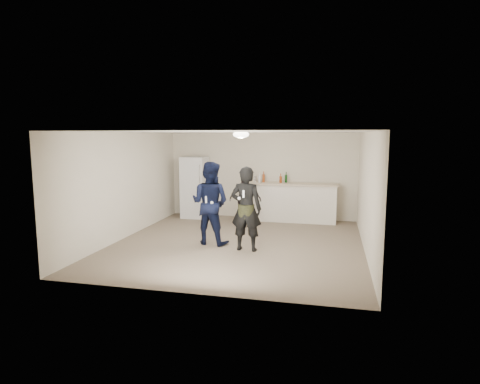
% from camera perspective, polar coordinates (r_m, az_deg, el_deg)
% --- Properties ---
extents(floor, '(6.00, 6.00, 0.00)m').
position_cam_1_polar(floor, '(9.16, -0.28, -7.32)').
color(floor, '#6B5B4C').
rests_on(floor, ground).
extents(ceiling, '(6.00, 6.00, 0.00)m').
position_cam_1_polar(ceiling, '(8.83, -0.30, 8.53)').
color(ceiling, silver).
rests_on(ceiling, wall_back).
extents(wall_back, '(6.00, 0.00, 6.00)m').
position_cam_1_polar(wall_back, '(11.83, 3.06, 2.33)').
color(wall_back, beige).
rests_on(wall_back, floor).
extents(wall_front, '(6.00, 0.00, 6.00)m').
position_cam_1_polar(wall_front, '(6.07, -6.83, -3.19)').
color(wall_front, beige).
rests_on(wall_front, floor).
extents(wall_left, '(0.00, 6.00, 6.00)m').
position_cam_1_polar(wall_left, '(9.90, -15.97, 0.92)').
color(wall_left, beige).
rests_on(wall_left, floor).
extents(wall_right, '(0.00, 6.00, 6.00)m').
position_cam_1_polar(wall_right, '(8.70, 17.62, -0.10)').
color(wall_right, beige).
rests_on(wall_right, floor).
extents(counter, '(2.60, 0.56, 1.05)m').
position_cam_1_polar(counter, '(11.48, 7.05, -1.55)').
color(counter, white).
rests_on(counter, floor).
extents(counter_top, '(2.68, 0.64, 0.04)m').
position_cam_1_polar(counter_top, '(11.40, 7.10, 1.16)').
color(counter_top, beige).
rests_on(counter_top, counter).
extents(fridge, '(0.70, 0.70, 1.80)m').
position_cam_1_polar(fridge, '(11.97, -6.43, 0.67)').
color(fridge, silver).
rests_on(fridge, floor).
extents(fridge_handle, '(0.02, 0.02, 0.60)m').
position_cam_1_polar(fridge_handle, '(11.49, -5.76, 2.38)').
color(fridge_handle, silver).
rests_on(fridge_handle, fridge).
extents(ceiling_dome, '(0.36, 0.36, 0.16)m').
position_cam_1_polar(ceiling_dome, '(9.12, 0.14, 8.20)').
color(ceiling_dome, white).
rests_on(ceiling_dome, ceiling).
extents(shaker, '(0.08, 0.08, 0.17)m').
position_cam_1_polar(shaker, '(11.59, 2.16, 1.85)').
color(shaker, silver).
rests_on(shaker, counter_top).
extents(man, '(1.01, 0.84, 1.85)m').
position_cam_1_polar(man, '(8.99, -4.29, -1.57)').
color(man, '#0E163B').
rests_on(man, floor).
extents(woman, '(0.67, 0.45, 1.79)m').
position_cam_1_polar(woman, '(8.43, 0.89, -2.40)').
color(woman, black).
rests_on(woman, floor).
extents(camo_shorts, '(0.34, 0.34, 0.28)m').
position_cam_1_polar(camo_shorts, '(8.44, 0.88, -2.71)').
color(camo_shorts, '#303618').
rests_on(camo_shorts, woman).
extents(spectator, '(0.87, 0.37, 1.47)m').
position_cam_1_polar(spectator, '(10.65, 0.76, -1.09)').
color(spectator, black).
rests_on(spectator, floor).
extents(remote_man, '(0.04, 0.04, 0.15)m').
position_cam_1_polar(remote_man, '(8.71, -4.84, -1.07)').
color(remote_man, silver).
rests_on(remote_man, man).
extents(nunchuk_man, '(0.07, 0.07, 0.07)m').
position_cam_1_polar(nunchuk_man, '(8.71, -4.02, -1.53)').
color(nunchuk_man, silver).
rests_on(nunchuk_man, man).
extents(remote_woman, '(0.04, 0.04, 0.15)m').
position_cam_1_polar(remote_woman, '(8.13, 0.52, -0.27)').
color(remote_woman, white).
rests_on(remote_woman, woman).
extents(nunchuk_woman, '(0.07, 0.07, 0.07)m').
position_cam_1_polar(nunchuk_woman, '(8.20, -0.12, -0.90)').
color(nunchuk_woman, silver).
rests_on(nunchuk_woman, woman).
extents(bottle_cluster, '(0.81, 0.24, 0.23)m').
position_cam_1_polar(bottle_cluster, '(11.51, 4.71, 1.88)').
color(bottle_cluster, '#113D13').
rests_on(bottle_cluster, counter_top).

